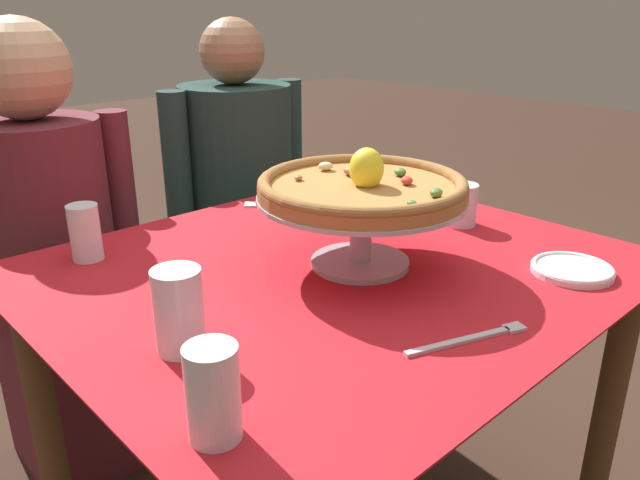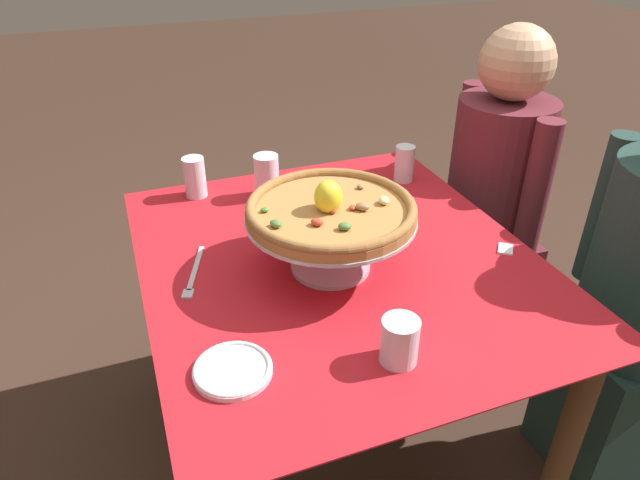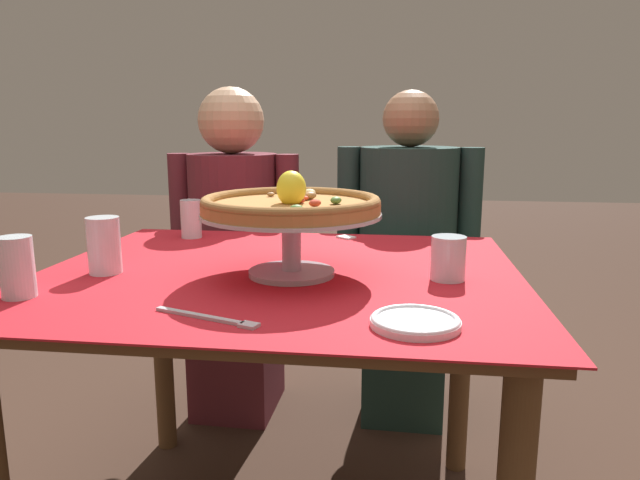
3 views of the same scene
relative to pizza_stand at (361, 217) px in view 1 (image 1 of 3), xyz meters
The scene contains 12 objects.
dining_table 0.21m from the pizza_stand, 135.41° to the left, with size 1.10×0.95×0.71m.
pizza_stand is the anchor object (origin of this frame).
pizza 0.06m from the pizza_stand, 34.17° to the right, with size 0.39×0.39×0.09m.
water_glass_side_left 0.43m from the pizza_stand, behind, with size 0.07×0.07×0.13m.
water_glass_back_left 0.55m from the pizza_stand, 133.58° to the left, with size 0.06×0.06×0.11m.
water_glass_front_left 0.55m from the pizza_stand, 154.65° to the right, with size 0.06×0.06×0.12m.
water_glass_side_right 0.35m from the pizza_stand, ahead, with size 0.07×0.07×0.10m.
side_plate 0.41m from the pizza_stand, 48.78° to the right, with size 0.15×0.15×0.02m.
dinner_fork 0.34m from the pizza_stand, 104.78° to the right, with size 0.21×0.09×0.01m.
sugar_packet 0.47m from the pizza_stand, 79.49° to the left, with size 0.05×0.04×0.01m, color white.
diner_left 0.84m from the pizza_stand, 115.12° to the left, with size 0.47×0.33×1.17m.
diner_right 0.86m from the pizza_stand, 70.85° to the left, with size 0.50×0.35×1.16m.
Camera 1 is at (-0.78, -0.79, 1.19)m, focal length 34.59 mm.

